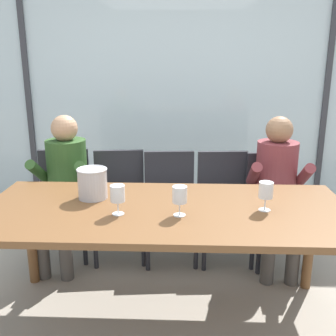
{
  "coord_description": "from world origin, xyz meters",
  "views": [
    {
      "loc": [
        0.1,
        -2.2,
        1.63
      ],
      "look_at": [
        0.0,
        0.35,
        0.91
      ],
      "focal_mm": 41.97,
      "sensor_mm": 36.0,
      "label": 1
    }
  ],
  "objects": [
    {
      "name": "chair_left_of_center",
      "position": [
        -0.43,
        0.9,
        0.51
      ],
      "size": [
        0.49,
        0.49,
        0.87
      ],
      "rotation": [
        0.0,
        0.0,
        0.13
      ],
      "color": "#232328",
      "rests_on": "ground"
    },
    {
      "name": "chair_center",
      "position": [
        -0.01,
        0.88,
        0.51
      ],
      "size": [
        0.48,
        0.48,
        0.87
      ],
      "rotation": [
        0.0,
        0.0,
        0.1
      ],
      "color": "#232328",
      "rests_on": "ground"
    },
    {
      "name": "window_glass_panel",
      "position": [
        0.0,
        2.28,
        1.3
      ],
      "size": [
        7.42,
        0.03,
        2.6
      ],
      "primitive_type": "cube",
      "color": "silver",
      "rests_on": "ground"
    },
    {
      "name": "hillside_vineyard",
      "position": [
        0.0,
        6.56,
        1.02
      ],
      "size": [
        13.42,
        2.4,
        2.03
      ],
      "primitive_type": "cube",
      "color": "#477A38",
      "rests_on": "ground"
    },
    {
      "name": "window_mullion_left",
      "position": [
        -1.67,
        2.26,
        1.3
      ],
      "size": [
        0.06,
        0.06,
        2.6
      ],
      "primitive_type": "cube",
      "color": "#38383D",
      "rests_on": "ground"
    },
    {
      "name": "wine_glass_near_bucket",
      "position": [
        0.59,
        -0.01,
        0.87
      ],
      "size": [
        0.08,
        0.08,
        0.17
      ],
      "color": "silver",
      "rests_on": "dining_table"
    },
    {
      "name": "chair_near_curtain",
      "position": [
        -0.91,
        0.9,
        0.51
      ],
      "size": [
        0.49,
        0.49,
        0.87
      ],
      "rotation": [
        0.0,
        0.0,
        0.13
      ],
      "color": "#232328",
      "rests_on": "ground"
    },
    {
      "name": "window_mullion_right",
      "position": [
        1.67,
        2.26,
        1.3
      ],
      "size": [
        0.06,
        0.06,
        2.6
      ],
      "primitive_type": "cube",
      "color": "#38383D",
      "rests_on": "ground"
    },
    {
      "name": "ice_bucket_primary",
      "position": [
        -0.47,
        0.15,
        0.86
      ],
      "size": [
        0.19,
        0.19,
        0.2
      ],
      "color": "#B7B7BC",
      "rests_on": "dining_table"
    },
    {
      "name": "dining_table",
      "position": [
        0.0,
        0.0,
        0.68
      ],
      "size": [
        2.22,
        0.96,
        0.76
      ],
      "color": "brown",
      "rests_on": "ground"
    },
    {
      "name": "wine_glass_by_left_taster",
      "position": [
        -0.27,
        -0.11,
        0.87
      ],
      "size": [
        0.08,
        0.08,
        0.17
      ],
      "color": "silver",
      "rests_on": "dining_table"
    },
    {
      "name": "person_maroon_top",
      "position": [
        0.84,
        0.75,
        0.68
      ],
      "size": [
        0.47,
        0.62,
        1.19
      ],
      "rotation": [
        0.0,
        0.0,
        -0.04
      ],
      "color": "brown",
      "rests_on": "ground"
    },
    {
      "name": "chair_right_of_center",
      "position": [
        0.44,
        0.89,
        0.51
      ],
      "size": [
        0.47,
        0.47,
        0.87
      ],
      "rotation": [
        0.0,
        0.0,
        0.08
      ],
      "color": "#232328",
      "rests_on": "ground"
    },
    {
      "name": "person_olive_shirt",
      "position": [
        -0.84,
        0.75,
        0.68
      ],
      "size": [
        0.48,
        0.62,
        1.19
      ],
      "rotation": [
        0.0,
        0.0,
        -0.06
      ],
      "color": "#2D5123",
      "rests_on": "ground"
    },
    {
      "name": "chair_near_window_right",
      "position": [
        0.85,
        0.87,
        0.51
      ],
      "size": [
        0.49,
        0.49,
        0.87
      ],
      "rotation": [
        0.0,
        0.0,
        0.12
      ],
      "color": "#232328",
      "rests_on": "ground"
    },
    {
      "name": "ground",
      "position": [
        0.0,
        1.0,
        0.0
      ],
      "size": [
        14.0,
        14.0,
        0.0
      ],
      "primitive_type": "plane",
      "color": "#9E9384"
    },
    {
      "name": "wine_glass_center_pour",
      "position": [
        0.08,
        -0.11,
        0.87
      ],
      "size": [
        0.08,
        0.08,
        0.17
      ],
      "color": "silver",
      "rests_on": "dining_table"
    }
  ]
}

